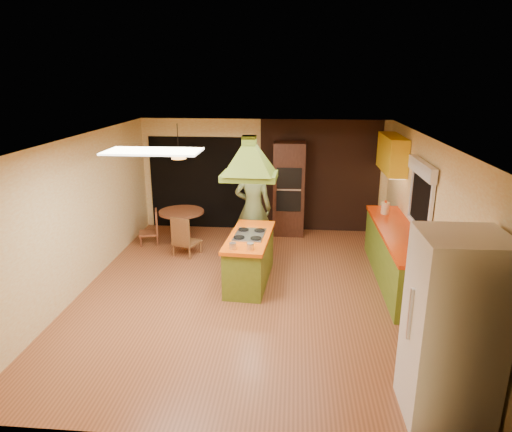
# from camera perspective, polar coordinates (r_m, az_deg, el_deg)

# --- Properties ---
(ground) EXTENTS (6.50, 6.50, 0.00)m
(ground) POSITION_cam_1_polar(r_m,az_deg,el_deg) (7.64, -0.79, -9.29)
(ground) COLOR #985432
(ground) RESTS_ON ground
(room_walls) EXTENTS (5.50, 6.50, 6.50)m
(room_walls) POSITION_cam_1_polar(r_m,az_deg,el_deg) (7.17, -0.84, -0.31)
(room_walls) COLOR beige
(room_walls) RESTS_ON ground
(ceiling_plane) EXTENTS (6.50, 6.50, 0.00)m
(ceiling_plane) POSITION_cam_1_polar(r_m,az_deg,el_deg) (6.90, -0.88, 9.64)
(ceiling_plane) COLOR silver
(ceiling_plane) RESTS_ON room_walls
(brick_panel) EXTENTS (2.64, 0.03, 2.50)m
(brick_panel) POSITION_cam_1_polar(r_m,az_deg,el_deg) (10.28, 7.97, 4.90)
(brick_panel) COLOR #381E14
(brick_panel) RESTS_ON ground
(nook_opening) EXTENTS (2.20, 0.03, 2.10)m
(nook_opening) POSITION_cam_1_polar(r_m,az_deg,el_deg) (10.54, -7.22, 4.12)
(nook_opening) COLOR black
(nook_opening) RESTS_ON ground
(right_counter) EXTENTS (0.62, 3.05, 0.92)m
(right_counter) POSITION_cam_1_polar(r_m,az_deg,el_deg) (8.16, 17.08, -4.76)
(right_counter) COLOR olive
(right_counter) RESTS_ON ground
(upper_cabinets) EXTENTS (0.34, 1.40, 0.70)m
(upper_cabinets) POSITION_cam_1_polar(r_m,az_deg,el_deg) (9.31, 16.65, 7.47)
(upper_cabinets) COLOR yellow
(upper_cabinets) RESTS_ON room_walls
(window_right) EXTENTS (0.12, 1.35, 1.06)m
(window_right) POSITION_cam_1_polar(r_m,az_deg,el_deg) (7.65, 20.03, 3.81)
(window_right) COLOR black
(window_right) RESTS_ON room_walls
(fluor_panel) EXTENTS (1.20, 0.60, 0.03)m
(fluor_panel) POSITION_cam_1_polar(r_m,az_deg,el_deg) (5.96, -12.77, 7.88)
(fluor_panel) COLOR white
(fluor_panel) RESTS_ON ceiling_plane
(kitchen_island) EXTENTS (0.79, 1.71, 0.86)m
(kitchen_island) POSITION_cam_1_polar(r_m,az_deg,el_deg) (7.80, -0.80, -5.28)
(kitchen_island) COLOR olive
(kitchen_island) RESTS_ON ground
(range_hood) EXTENTS (0.90, 0.67, 0.78)m
(range_hood) POSITION_cam_1_polar(r_m,az_deg,el_deg) (7.30, -0.86, 8.12)
(range_hood) COLOR #5C741D
(range_hood) RESTS_ON ceiling_plane
(man) EXTENTS (0.73, 0.49, 1.94)m
(man) POSITION_cam_1_polar(r_m,az_deg,el_deg) (8.74, -0.37, 0.97)
(man) COLOR #49512B
(man) RESTS_ON ground
(refrigerator) EXTENTS (0.83, 0.79, 2.00)m
(refrigerator) POSITION_cam_1_polar(r_m,az_deg,el_deg) (5.04, 23.36, -12.88)
(refrigerator) COLOR white
(refrigerator) RESTS_ON ground
(wall_oven) EXTENTS (0.68, 0.61, 2.05)m
(wall_oven) POSITION_cam_1_polar(r_m,az_deg,el_deg) (10.04, 4.16, 3.41)
(wall_oven) COLOR #422115
(wall_oven) RESTS_ON ground
(dining_table) EXTENTS (0.94, 0.94, 0.70)m
(dining_table) POSITION_cam_1_polar(r_m,az_deg,el_deg) (9.69, -9.25, -0.55)
(dining_table) COLOR brown
(dining_table) RESTS_ON ground
(chair_left) EXTENTS (0.50, 0.50, 0.72)m
(chair_left) POSITION_cam_1_polar(r_m,az_deg,el_deg) (9.83, -13.32, -1.35)
(chair_left) COLOR brown
(chair_left) RESTS_ON ground
(chair_near) EXTENTS (0.57, 0.57, 0.80)m
(chair_near) POSITION_cam_1_polar(r_m,az_deg,el_deg) (9.06, -8.67, -2.39)
(chair_near) COLOR brown
(chair_near) RESTS_ON ground
(pendant_lamp) EXTENTS (0.37, 0.37, 0.20)m
(pendant_lamp) POSITION_cam_1_polar(r_m,az_deg,el_deg) (9.36, -9.66, 7.68)
(pendant_lamp) COLOR #FF9E3F
(pendant_lamp) RESTS_ON ceiling_plane
(canister_large) EXTENTS (0.15, 0.15, 0.22)m
(canister_large) POSITION_cam_1_polar(r_m,az_deg,el_deg) (8.87, 15.84, 0.97)
(canister_large) COLOR #F3ECC4
(canister_large) RESTS_ON right_counter
(canister_medium) EXTENTS (0.17, 0.17, 0.19)m
(canister_medium) POSITION_cam_1_polar(r_m,az_deg,el_deg) (8.86, 15.86, 0.87)
(canister_medium) COLOR #FFEBCD
(canister_medium) RESTS_ON right_counter
(canister_small) EXTENTS (0.13, 0.13, 0.15)m
(canister_small) POSITION_cam_1_polar(r_m,az_deg,el_deg) (8.84, 15.88, 0.68)
(canister_small) COLOR beige
(canister_small) RESTS_ON right_counter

